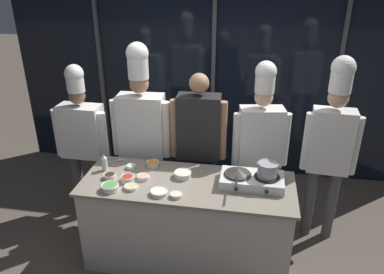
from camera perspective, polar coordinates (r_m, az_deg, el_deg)
ground_plane at (r=4.02m, az=-0.64°, el=-17.75°), size 24.00×24.00×0.00m
window_wall_back at (r=5.06m, az=3.31°, el=9.05°), size 5.52×0.09×2.70m
demo_counter at (r=3.73m, az=-0.68°, el=-12.72°), size 1.97×0.75×0.89m
portable_stove at (r=3.46m, az=9.11°, el=-6.51°), size 0.57×0.33×0.10m
frying_pan at (r=3.42m, az=6.99°, el=-5.29°), size 0.25×0.43×0.05m
stock_pot at (r=3.41m, az=11.45°, el=-4.86°), size 0.21×0.19×0.13m
squeeze_bottle_clear at (r=3.73m, az=-13.19°, el=-3.87°), size 0.05×0.05×0.17m
prep_bowl_shrimp at (r=3.55m, az=-7.44°, el=-6.04°), size 0.12×0.12×0.04m
prep_bowl_bean_sprouts at (r=3.75m, az=-9.26°, el=-4.46°), size 0.09×0.09×0.04m
prep_bowl_rice at (r=3.32m, az=-5.06°, el=-8.37°), size 0.16×0.16×0.04m
prep_bowl_garlic at (r=3.55m, az=-1.43°, el=-5.69°), size 0.17×0.17×0.06m
prep_bowl_soy_glaze at (r=3.62m, az=-12.43°, el=-5.80°), size 0.12×0.12×0.05m
prep_bowl_carrots at (r=3.76m, az=-5.99°, el=-4.05°), size 0.13×0.13×0.05m
prep_bowl_scallions at (r=3.43m, az=-12.39°, el=-7.45°), size 0.16×0.16×0.06m
prep_bowl_noodles at (r=3.27m, az=-2.43°, el=-8.81°), size 0.11×0.11×0.04m
prep_bowl_chili_flakes at (r=3.53m, az=-9.81°, el=-6.24°), size 0.12×0.12×0.06m
prep_bowl_ginger at (r=3.42m, az=-9.28°, el=-7.52°), size 0.13×0.13×0.03m
serving_spoon_slotted at (r=3.91m, az=-11.33°, el=-3.54°), size 0.19×0.13×0.02m
chef_head at (r=4.34m, az=-16.42°, el=0.46°), size 0.62×0.25×1.79m
chef_sous at (r=4.01m, az=-7.70°, el=1.70°), size 0.63×0.27×2.04m
person_guest at (r=3.93m, az=1.02°, el=-0.11°), size 0.58×0.25×1.76m
chef_line at (r=3.96m, az=10.39°, el=-0.08°), size 0.58×0.31×1.88m
chef_pastry at (r=3.91m, az=20.47°, el=-0.16°), size 0.53×0.24×1.98m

